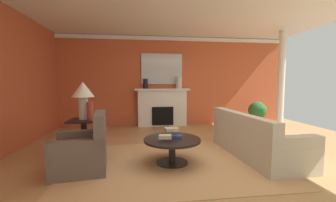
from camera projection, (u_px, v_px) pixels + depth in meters
name	position (u px, v px, depth m)	size (l,w,h in m)	color
ground_plane	(195.00, 158.00, 4.04)	(9.41, 9.41, 0.00)	tan
wall_fireplace	(171.00, 81.00, 7.23)	(7.84, 0.12, 2.97)	#C65633
ceiling_panel	(193.00, 1.00, 4.08)	(7.84, 7.20, 0.06)	white
crown_moulding	(171.00, 39.00, 7.04)	(7.84, 0.08, 0.12)	white
area_rug	(172.00, 163.00, 3.78)	(3.57, 2.48, 0.01)	tan
fireplace	(162.00, 108.00, 7.06)	(1.80, 0.35, 1.24)	white
mantel_mirror	(162.00, 69.00, 7.07)	(1.35, 0.04, 1.00)	silver
sofa	(254.00, 141.00, 4.16)	(1.02, 2.15, 0.85)	#BCB299
armchair_near_window	(83.00, 152.00, 3.44)	(0.90, 0.90, 0.95)	brown
coffee_table	(172.00, 145.00, 3.76)	(1.00, 1.00, 0.45)	black
side_table	(84.00, 134.00, 4.29)	(0.56, 0.56, 0.70)	black
table_lamp	(83.00, 93.00, 4.22)	(0.44, 0.44, 0.75)	beige
vase_on_side_table	(90.00, 111.00, 4.15)	(0.12, 0.12, 0.36)	#9E3328
vase_mantel_left	(145.00, 84.00, 6.87)	(0.15, 0.15, 0.32)	black
vase_mantel_right	(179.00, 83.00, 7.01)	(0.20, 0.20, 0.39)	beige
book_red_cover	(176.00, 136.00, 3.79)	(0.20, 0.16, 0.05)	navy
book_art_folio	(165.00, 137.00, 3.56)	(0.21, 0.15, 0.06)	tan
book_small_novel	(171.00, 129.00, 3.85)	(0.23, 0.17, 0.06)	tan
potted_plant	(257.00, 112.00, 6.83)	(0.56, 0.56, 0.83)	#333333
column_white	(281.00, 81.00, 6.35)	(0.20, 0.20, 2.97)	white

